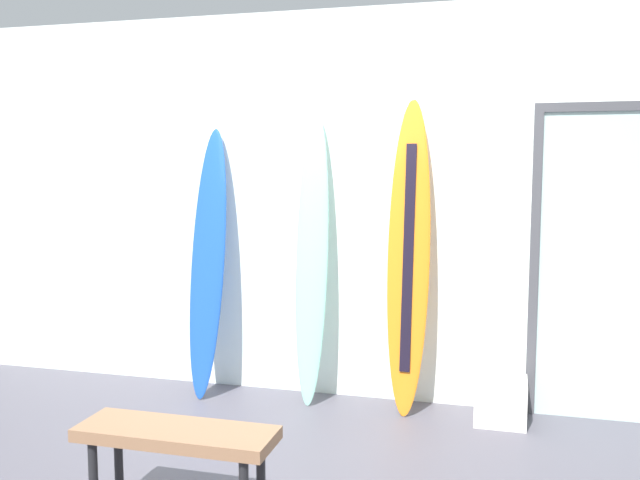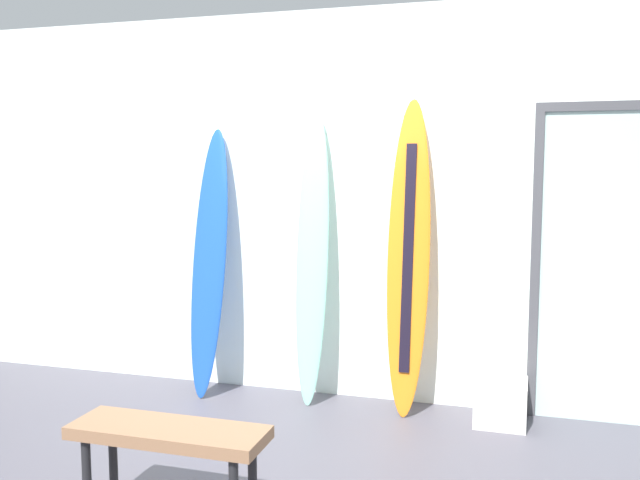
# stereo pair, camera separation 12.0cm
# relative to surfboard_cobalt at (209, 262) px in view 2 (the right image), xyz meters

# --- Properties ---
(ground) EXTENTS (8.00, 8.00, 0.04)m
(ground) POSITION_rel_surfboard_cobalt_xyz_m (0.99, -0.98, -1.01)
(ground) COLOR #4F4C56
(wall_back) EXTENTS (7.20, 0.20, 2.80)m
(wall_back) POSITION_rel_surfboard_cobalt_xyz_m (0.99, 0.32, 0.41)
(wall_back) COLOR white
(wall_back) RESTS_ON ground
(surfboard_cobalt) EXTENTS (0.28, 0.41, 1.97)m
(surfboard_cobalt) POSITION_rel_surfboard_cobalt_xyz_m (0.00, 0.00, 0.00)
(surfboard_cobalt) COLOR #1D4FB2
(surfboard_cobalt) RESTS_ON ground
(surfboard_seafoam) EXTENTS (0.23, 0.31, 2.09)m
(surfboard_seafoam) POSITION_rel_surfboard_cobalt_xyz_m (0.79, 0.04, 0.06)
(surfboard_seafoam) COLOR #8AD0BC
(surfboard_seafoam) RESTS_ON ground
(surfboard_sunset) EXTENTS (0.29, 0.32, 2.15)m
(surfboard_sunset) POSITION_rel_surfboard_cobalt_xyz_m (1.47, 0.02, 0.07)
(surfboard_sunset) COLOR orange
(surfboard_sunset) RESTS_ON ground
(display_block_left) EXTENTS (0.34, 0.34, 0.29)m
(display_block_left) POSITION_rel_surfboard_cobalt_xyz_m (2.11, -0.04, -0.84)
(display_block_left) COLOR silver
(display_block_left) RESTS_ON ground
(glass_door) EXTENTS (1.14, 0.06, 2.11)m
(glass_door) POSITION_rel_surfboard_cobalt_xyz_m (2.84, 0.20, 0.10)
(glass_door) COLOR silver
(glass_door) RESTS_ON ground
(bench) EXTENTS (0.95, 0.31, 0.47)m
(bench) POSITION_rel_surfboard_cobalt_xyz_m (0.64, -1.79, -0.58)
(bench) COLOR #8B6346
(bench) RESTS_ON ground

